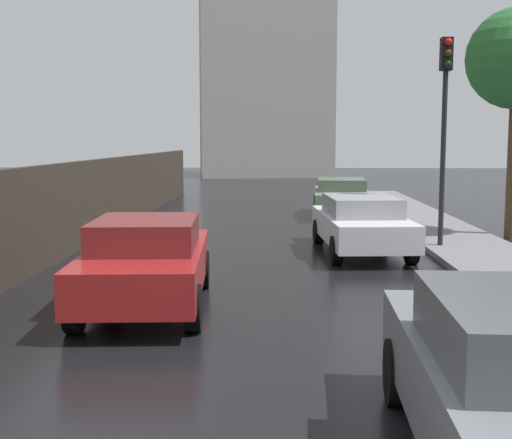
# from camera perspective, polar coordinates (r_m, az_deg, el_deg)

# --- Properties ---
(car_white_far_ahead) EXTENTS (2.08, 4.57, 1.33)m
(car_white_far_ahead) POSITION_cam_1_polar(r_m,az_deg,el_deg) (15.79, 8.92, -0.28)
(car_white_far_ahead) COLOR silver
(car_white_far_ahead) RESTS_ON ground
(car_red_behind_camera) EXTENTS (2.07, 4.30, 1.41)m
(car_red_behind_camera) POSITION_cam_1_polar(r_m,az_deg,el_deg) (10.64, -9.30, -3.50)
(car_red_behind_camera) COLOR maroon
(car_red_behind_camera) RESTS_ON ground
(car_green_far_lane) EXTENTS (2.07, 4.55, 1.29)m
(car_green_far_lane) POSITION_cam_1_polar(r_m,az_deg,el_deg) (23.31, 7.25, 2.01)
(car_green_far_lane) COLOR slate
(car_green_far_lane) RESTS_ON ground
(traffic_light) EXTENTS (0.26, 0.39, 4.82)m
(traffic_light) POSITION_cam_1_polar(r_m,az_deg,el_deg) (16.34, 15.77, 9.42)
(traffic_light) COLOR black
(traffic_light) RESTS_ON sidewalk_strip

